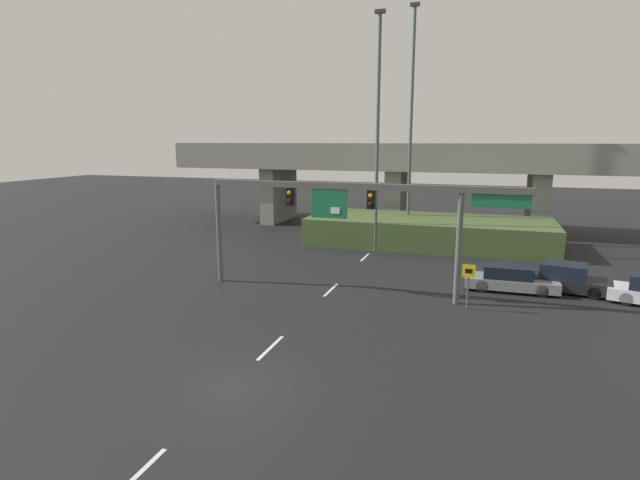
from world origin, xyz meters
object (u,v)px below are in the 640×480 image
highway_light_pole_far (411,122)px  parked_sedan_mid_right (565,279)px  signal_gantry (351,204)px  highway_light_pole_near (378,130)px  parked_sedan_near_right (510,279)px  speed_limit_sign (468,280)px

highway_light_pole_far → parked_sedan_mid_right: (9.99, -11.22, -8.58)m
signal_gantry → highway_light_pole_near: size_ratio=1.00×
signal_gantry → highway_light_pole_far: (0.70, 15.13, 4.57)m
signal_gantry → parked_sedan_near_right: size_ratio=3.45×
signal_gantry → speed_limit_sign: bearing=-7.6°
highway_light_pole_near → highway_light_pole_far: (1.61, 4.70, 0.71)m
signal_gantry → parked_sedan_mid_right: bearing=20.1°
signal_gantry → parked_sedan_near_right: signal_gantry is taller
speed_limit_sign → parked_sedan_mid_right: speed_limit_sign is taller
highway_light_pole_near → parked_sedan_mid_right: highway_light_pole_near is taller
highway_light_pole_near → speed_limit_sign: bearing=-58.8°
highway_light_pole_near → parked_sedan_mid_right: 15.45m
parked_sedan_mid_right → highway_light_pole_near: bearing=160.9°
parked_sedan_near_right → speed_limit_sign: bearing=-118.0°
speed_limit_sign → highway_light_pole_near: highway_light_pole_near is taller
highway_light_pole_near → parked_sedan_near_right: highway_light_pole_near is taller
signal_gantry → highway_light_pole_far: 15.82m
speed_limit_sign → parked_sedan_mid_right: 6.77m
speed_limit_sign → highway_light_pole_far: highway_light_pole_far is taller
highway_light_pole_near → parked_sedan_mid_right: size_ratio=3.60×
speed_limit_sign → parked_sedan_near_right: size_ratio=0.48×
parked_sedan_near_right → highway_light_pole_far: bearing=120.3°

